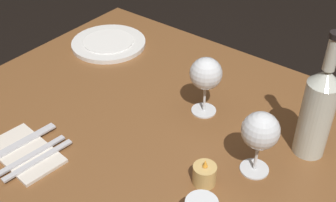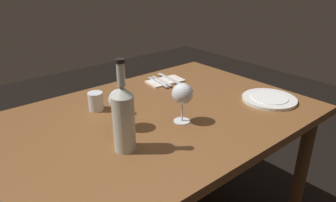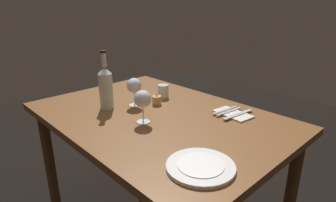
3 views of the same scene
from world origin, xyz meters
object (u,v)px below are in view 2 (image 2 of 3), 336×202
(wine_glass_left, at_px, (182,95))
(wine_glass_right, at_px, (120,101))
(wine_bottle, at_px, (123,117))
(votive_candle, at_px, (122,109))
(fork_outer, at_px, (158,82))
(water_tumbler, at_px, (96,102))
(folded_napkin, at_px, (165,81))
(table_knife, at_px, (170,79))
(dinner_plate, at_px, (269,99))
(fork_inner, at_px, (162,81))

(wine_glass_left, relative_size, wine_glass_right, 1.02)
(wine_bottle, bearing_deg, votive_candle, 59.65)
(fork_outer, bearing_deg, water_tumbler, -169.07)
(wine_glass_right, relative_size, fork_outer, 0.88)
(folded_napkin, bearing_deg, wine_bottle, -141.23)
(votive_candle, xyz_separation_m, table_knife, (0.41, 0.18, -0.01))
(dinner_plate, bearing_deg, votive_candle, 151.95)
(wine_glass_left, relative_size, folded_napkin, 0.80)
(water_tumbler, height_order, fork_outer, water_tumbler)
(votive_candle, bearing_deg, folded_napkin, 25.53)
(votive_candle, distance_m, dinner_plate, 0.67)
(wine_glass_left, xyz_separation_m, wine_bottle, (-0.28, -0.03, 0.01))
(wine_glass_right, height_order, fork_outer, wine_glass_right)
(fork_inner, height_order, fork_outer, same)
(wine_bottle, relative_size, fork_inner, 1.74)
(wine_glass_left, height_order, table_knife, wine_glass_left)
(wine_bottle, distance_m, fork_outer, 0.64)
(folded_napkin, relative_size, fork_outer, 1.11)
(wine_bottle, height_order, fork_outer, wine_bottle)
(votive_candle, relative_size, fork_outer, 0.37)
(water_tumbler, bearing_deg, wine_glass_left, -57.16)
(folded_napkin, height_order, table_knife, table_knife)
(dinner_plate, bearing_deg, wine_bottle, 173.88)
(wine_bottle, bearing_deg, folded_napkin, 38.77)
(wine_glass_right, xyz_separation_m, dinner_plate, (0.66, -0.21, -0.10))
(fork_outer, bearing_deg, votive_candle, -151.23)
(wine_glass_left, bearing_deg, water_tumbler, 122.84)
(folded_napkin, bearing_deg, fork_outer, 180.00)
(wine_glass_right, height_order, folded_napkin, wine_glass_right)
(table_knife, bearing_deg, wine_glass_left, -124.53)
(fork_outer, distance_m, table_knife, 0.08)
(folded_napkin, bearing_deg, wine_glass_right, -147.81)
(wine_bottle, relative_size, table_knife, 1.49)
(wine_glass_right, xyz_separation_m, wine_bottle, (-0.07, -0.13, 0.01))
(votive_candle, bearing_deg, table_knife, 23.90)
(fork_inner, bearing_deg, wine_bottle, -139.85)
(wine_bottle, xyz_separation_m, votive_candle, (0.14, 0.24, -0.10))
(water_tumbler, relative_size, fork_inner, 0.43)
(table_knife, bearing_deg, votive_candle, -156.10)
(dinner_plate, height_order, folded_napkin, dinner_plate)
(votive_candle, height_order, folded_napkin, votive_candle)
(votive_candle, relative_size, dinner_plate, 0.28)
(fork_inner, bearing_deg, votive_candle, -152.94)
(wine_glass_left, relative_size, votive_candle, 2.40)
(water_tumbler, distance_m, dinner_plate, 0.78)
(folded_napkin, bearing_deg, fork_inner, 180.00)
(votive_candle, bearing_deg, wine_glass_right, -124.07)
(votive_candle, distance_m, fork_inner, 0.40)
(wine_bottle, bearing_deg, table_knife, 37.22)
(table_knife, bearing_deg, wine_bottle, -142.78)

